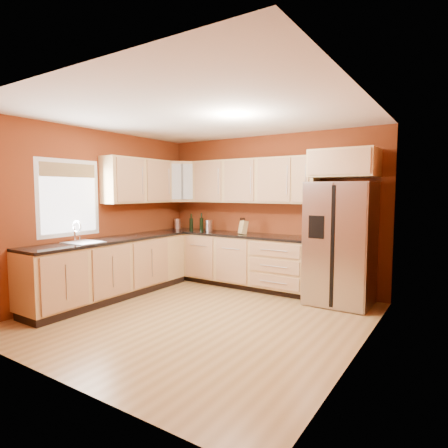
{
  "coord_description": "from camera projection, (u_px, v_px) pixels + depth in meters",
  "views": [
    {
      "loc": [
        2.87,
        -3.83,
        1.65
      ],
      "look_at": [
        -0.21,
        0.9,
        1.15
      ],
      "focal_mm": 30.0,
      "sensor_mm": 36.0,
      "label": 1
    }
  ],
  "objects": [
    {
      "name": "floor",
      "position": [
        200.0,
        317.0,
        4.9
      ],
      "size": [
        4.0,
        4.0,
        0.0
      ],
      "primitive_type": "plane",
      "color": "olive",
      "rests_on": "ground"
    },
    {
      "name": "ceiling",
      "position": [
        199.0,
        115.0,
        4.67
      ],
      "size": [
        4.0,
        4.0,
        0.0
      ],
      "primitive_type": "plane",
      "color": "white",
      "rests_on": "wall_back"
    },
    {
      "name": "wall_back",
      "position": [
        269.0,
        211.0,
        6.46
      ],
      "size": [
        4.0,
        0.04,
        2.6
      ],
      "primitive_type": "cube",
      "color": "maroon",
      "rests_on": "floor"
    },
    {
      "name": "wall_front",
      "position": [
        55.0,
        233.0,
        3.12
      ],
      "size": [
        4.0,
        0.04,
        2.6
      ],
      "primitive_type": "cube",
      "color": "maroon",
      "rests_on": "floor"
    },
    {
      "name": "wall_left",
      "position": [
        97.0,
        213.0,
        5.87
      ],
      "size": [
        0.04,
        4.0,
        2.6
      ],
      "primitive_type": "cube",
      "color": "maroon",
      "rests_on": "floor"
    },
    {
      "name": "wall_right",
      "position": [
        361.0,
        226.0,
        3.7
      ],
      "size": [
        0.04,
        4.0,
        2.6
      ],
      "primitive_type": "cube",
      "color": "maroon",
      "rests_on": "floor"
    },
    {
      "name": "base_cabinets_back",
      "position": [
        232.0,
        260.0,
        6.58
      ],
      "size": [
        2.9,
        0.6,
        0.88
      ],
      "primitive_type": "cube",
      "color": "tan",
      "rests_on": "floor"
    },
    {
      "name": "base_cabinets_left",
      "position": [
        112.0,
        269.0,
        5.79
      ],
      "size": [
        0.6,
        2.8,
        0.88
      ],
      "primitive_type": "cube",
      "color": "tan",
      "rests_on": "floor"
    },
    {
      "name": "countertop_back",
      "position": [
        232.0,
        234.0,
        6.53
      ],
      "size": [
        2.9,
        0.62,
        0.04
      ],
      "primitive_type": "cube",
      "color": "black",
      "rests_on": "base_cabinets_back"
    },
    {
      "name": "countertop_left",
      "position": [
        111.0,
        240.0,
        5.74
      ],
      "size": [
        0.62,
        2.8,
        0.04
      ],
      "primitive_type": "cube",
      "color": "black",
      "rests_on": "base_cabinets_left"
    },
    {
      "name": "upper_cabinets_back",
      "position": [
        252.0,
        181.0,
        6.41
      ],
      "size": [
        2.3,
        0.33,
        0.75
      ],
      "primitive_type": "cube",
      "color": "tan",
      "rests_on": "wall_back"
    },
    {
      "name": "upper_cabinets_left",
      "position": [
        138.0,
        181.0,
        6.34
      ],
      "size": [
        0.33,
        1.35,
        0.75
      ],
      "primitive_type": "cube",
      "color": "tan",
      "rests_on": "wall_left"
    },
    {
      "name": "corner_upper_cabinet",
      "position": [
        181.0,
        182.0,
        7.04
      ],
      "size": [
        0.67,
        0.67,
        0.75
      ],
      "primitive_type": "cube",
      "rotation": [
        0.0,
        0.0,
        0.79
      ],
      "color": "tan",
      "rests_on": "wall_back"
    },
    {
      "name": "over_fridge_cabinet",
      "position": [
        344.0,
        163.0,
        5.41
      ],
      "size": [
        0.92,
        0.6,
        0.4
      ],
      "primitive_type": "cube",
      "color": "tan",
      "rests_on": "wall_back"
    },
    {
      "name": "refrigerator",
      "position": [
        341.0,
        243.0,
        5.44
      ],
      "size": [
        0.9,
        0.75,
        1.78
      ],
      "primitive_type": "cube",
      "color": "silver",
      "rests_on": "floor"
    },
    {
      "name": "window",
      "position": [
        69.0,
        198.0,
        5.42
      ],
      "size": [
        0.03,
        0.9,
        1.0
      ],
      "primitive_type": "cube",
      "color": "white",
      "rests_on": "wall_left"
    },
    {
      "name": "sink_faucet",
      "position": [
        83.0,
        232.0,
        5.31
      ],
      "size": [
        0.5,
        0.42,
        0.3
      ],
      "primitive_type": null,
      "color": "silver",
      "rests_on": "countertop_left"
    },
    {
      "name": "canister_left",
      "position": [
        178.0,
        224.0,
        7.23
      ],
      "size": [
        0.15,
        0.15,
        0.2
      ],
      "primitive_type": "cylinder",
      "rotation": [
        0.0,
        0.0,
        -0.26
      ],
      "color": "silver",
      "rests_on": "countertop_back"
    },
    {
      "name": "canister_right",
      "position": [
        209.0,
        226.0,
        6.82
      ],
      "size": [
        0.14,
        0.14,
        0.2
      ],
      "primitive_type": "cylinder",
      "rotation": [
        0.0,
        0.0,
        0.14
      ],
      "color": "silver",
      "rests_on": "countertop_back"
    },
    {
      "name": "wine_bottle_a",
      "position": [
        191.0,
        222.0,
        6.97
      ],
      "size": [
        0.09,
        0.09,
        0.31
      ],
      "primitive_type": null,
      "rotation": [
        0.0,
        0.0,
        -0.28
      ],
      "color": "black",
      "rests_on": "countertop_back"
    },
    {
      "name": "wine_bottle_b",
      "position": [
        202.0,
        222.0,
        6.91
      ],
      "size": [
        0.08,
        0.08,
        0.33
      ],
      "primitive_type": null,
      "rotation": [
        0.0,
        0.0,
        0.12
      ],
      "color": "black",
      "rests_on": "countertop_back"
    },
    {
      "name": "knife_block",
      "position": [
        243.0,
        227.0,
        6.38
      ],
      "size": [
        0.14,
        0.14,
        0.23
      ],
      "primitive_type": "cube",
      "rotation": [
        0.0,
        0.0,
        -0.4
      ],
      "color": "tan",
      "rests_on": "countertop_back"
    },
    {
      "name": "soap_dispenser",
      "position": [
        306.0,
        233.0,
        5.76
      ],
      "size": [
        0.06,
        0.06,
        0.17
      ],
      "primitive_type": "cylinder",
      "rotation": [
        0.0,
        0.0,
        0.05
      ],
      "color": "white",
      "rests_on": "countertop_back"
    }
  ]
}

